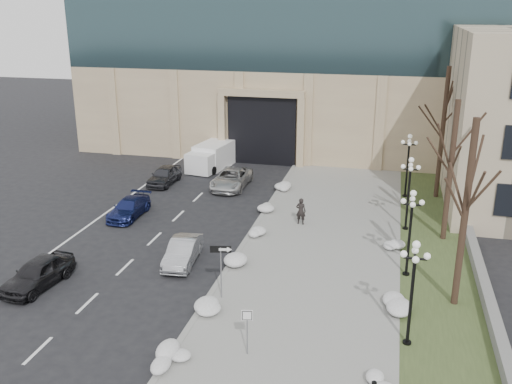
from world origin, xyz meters
TOP-DOWN VIEW (x-y plane):
  - sidewalk at (3.50, 14.00)m, footprint 9.00×40.00m
  - curb at (-1.00, 14.00)m, footprint 0.30×40.00m
  - grass_strip at (10.00, 14.00)m, footprint 4.00×40.00m
  - stone_wall at (12.00, 16.00)m, footprint 0.50×30.00m
  - car_a at (-9.73, 6.99)m, footprint 2.22×4.48m
  - car_b at (-3.62, 11.27)m, footprint 1.82×4.18m
  - car_c at (-9.63, 17.13)m, footprint 1.74×4.26m
  - car_d at (-4.73, 24.82)m, footprint 2.42×5.19m
  - car_e at (-10.10, 24.45)m, footprint 1.75×4.19m
  - pedestrian at (1.76, 18.24)m, footprint 0.66×0.46m
  - box_truck at (-7.79, 30.14)m, footprint 3.28×6.86m
  - one_way_sign at (-0.20, 7.91)m, footprint 1.06×0.35m
  - keep_sign at (2.00, 3.67)m, footprint 0.45×0.13m
  - snow_clump_b at (-0.89, 2.25)m, footprint 1.10×1.60m
  - snow_clump_c at (-0.77, 6.63)m, footprint 1.10×1.60m
  - snow_clump_d at (-0.64, 11.49)m, footprint 1.10×1.60m
  - snow_clump_e at (-0.42, 15.40)m, footprint 1.10×1.60m
  - snow_clump_f at (-0.82, 20.15)m, footprint 1.10×1.60m
  - snow_clump_g at (-0.74, 25.05)m, footprint 1.10×1.60m
  - snow_clump_i at (7.75, 8.77)m, footprint 1.10×1.60m
  - snow_clump_j at (7.56, 15.56)m, footprint 1.10×1.60m
  - lamppost_a at (8.30, 6.00)m, footprint 1.18×1.18m
  - lamppost_b at (8.30, 12.50)m, footprint 1.18×1.18m
  - lamppost_c at (8.30, 19.00)m, footprint 1.18×1.18m
  - lamppost_d at (8.30, 25.50)m, footprint 1.18×1.18m
  - tree_near at (10.50, 10.00)m, footprint 3.20×3.20m
  - tree_mid at (10.50, 18.00)m, footprint 3.20×3.20m
  - tree_far at (10.50, 26.00)m, footprint 3.20×3.20m

SIDE VIEW (x-z plane):
  - grass_strip at x=10.00m, z-range 0.00..0.10m
  - sidewalk at x=3.50m, z-range 0.00..0.12m
  - curb at x=-1.00m, z-range 0.00..0.14m
  - snow_clump_b at x=-0.89m, z-range 0.12..0.48m
  - snow_clump_c at x=-0.77m, z-range 0.12..0.48m
  - snow_clump_d at x=-0.64m, z-range 0.12..0.48m
  - snow_clump_e at x=-0.42m, z-range 0.12..0.48m
  - snow_clump_f at x=-0.82m, z-range 0.12..0.48m
  - snow_clump_g at x=-0.74m, z-range 0.12..0.48m
  - snow_clump_i at x=7.75m, z-range 0.12..0.48m
  - snow_clump_j at x=7.56m, z-range 0.12..0.48m
  - stone_wall at x=12.00m, z-range 0.00..0.70m
  - car_c at x=-9.63m, z-range 0.00..1.24m
  - car_b at x=-3.62m, z-range 0.00..1.34m
  - car_e at x=-10.10m, z-range 0.00..1.42m
  - car_d at x=-4.73m, z-range 0.00..1.44m
  - car_a at x=-9.73m, z-range 0.00..1.47m
  - pedestrian at x=1.76m, z-range 0.12..1.86m
  - box_truck at x=-7.79m, z-range -0.03..2.06m
  - keep_sign at x=2.00m, z-range 0.50..2.62m
  - one_way_sign at x=-0.20m, z-range 0.92..3.73m
  - lamppost_a at x=8.30m, z-range 0.69..5.45m
  - lamppost_b at x=8.30m, z-range 0.69..5.45m
  - lamppost_c at x=8.30m, z-range 0.69..5.45m
  - lamppost_d at x=8.30m, z-range 0.69..5.45m
  - tree_mid at x=10.50m, z-range 1.25..9.75m
  - tree_near at x=10.50m, z-range 1.33..10.33m
  - tree_far at x=10.50m, z-range 1.40..10.90m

